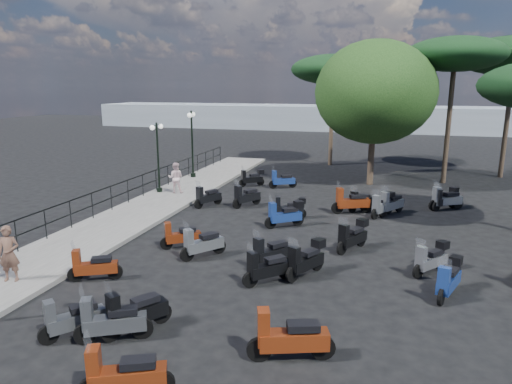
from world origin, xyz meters
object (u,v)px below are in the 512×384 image
(scooter_9, at_px, (289,208))
(scooter_13, at_px, (267,269))
(pedestrian_far, at_px, (176,178))
(scooter_7, at_px, (111,322))
(scooter_11, at_px, (282,180))
(scooter_21, at_px, (431,259))
(scooter_3, at_px, (181,236))
(scooter_15, at_px, (285,215))
(scooter_17, at_px, (360,202))
(lamp_post_1, at_px, (158,153))
(scooter_23, at_px, (391,204))
(scooter_1, at_px, (93,267))
(scooter_6, at_px, (135,313))
(scooter_16, at_px, (351,202))
(scooter_14, at_px, (306,260))
(broadleaf_tree, at_px, (375,92))
(scooter_20, at_px, (352,237))
(scooter_29, at_px, (445,199))
(scooter_4, at_px, (208,197))
(scooter_12, at_px, (124,376))
(scooter_5, at_px, (252,178))
(woman, at_px, (9,254))
(lamp_post_2, at_px, (192,140))
(scooter_28, at_px, (446,200))
(pine_2, at_px, (333,70))
(scooter_19, at_px, (289,338))
(scooter_0, at_px, (73,319))
(scooter_10, at_px, (246,197))
(scooter_2, at_px, (202,244))
(scooter_8, at_px, (271,253))
(scooter_22, at_px, (383,205))

(scooter_9, relative_size, scooter_13, 1.12)
(pedestrian_far, distance_m, scooter_9, 6.95)
(scooter_7, relative_size, scooter_11, 1.08)
(scooter_21, bearing_deg, scooter_3, 39.10)
(scooter_15, xyz_separation_m, scooter_17, (2.75, 3.34, -0.08))
(lamp_post_1, xyz_separation_m, scooter_15, (7.53, -3.64, -1.69))
(scooter_13, relative_size, scooter_23, 0.86)
(scooter_1, bearing_deg, scooter_6, -156.26)
(scooter_16, bearing_deg, pedestrian_far, 60.08)
(scooter_6, distance_m, scooter_14, 5.32)
(broadleaf_tree, bearing_deg, scooter_23, -79.30)
(scooter_16, relative_size, scooter_20, 1.15)
(scooter_16, bearing_deg, scooter_29, -89.54)
(scooter_13, bearing_deg, scooter_16, -56.85)
(scooter_4, relative_size, scooter_17, 1.16)
(scooter_12, bearing_deg, scooter_5, -15.66)
(scooter_1, relative_size, scooter_12, 0.89)
(scooter_3, bearing_deg, scooter_9, -66.72)
(broadleaf_tree, bearing_deg, woman, -118.46)
(lamp_post_2, height_order, scooter_23, lamp_post_2)
(lamp_post_2, relative_size, scooter_28, 2.53)
(scooter_1, xyz_separation_m, scooter_5, (0.73, 13.53, 0.03))
(scooter_11, height_order, scooter_17, scooter_11)
(pedestrian_far, xyz_separation_m, scooter_9, (6.50, -2.40, -0.49))
(scooter_16, distance_m, broadleaf_tree, 8.06)
(scooter_7, height_order, scooter_9, scooter_7)
(scooter_1, xyz_separation_m, pine_2, (4.05, 21.93, 6.18))
(scooter_6, distance_m, scooter_7, 0.58)
(scooter_13, distance_m, scooter_19, 3.79)
(scooter_15, xyz_separation_m, scooter_23, (4.08, 3.07, -0.02))
(woman, bearing_deg, scooter_0, -46.83)
(scooter_0, relative_size, scooter_10, 0.86)
(scooter_4, xyz_separation_m, scooter_15, (4.20, -2.09, 0.06))
(scooter_2, distance_m, broadleaf_tree, 14.97)
(scooter_8, bearing_deg, scooter_22, -77.91)
(scooter_9, distance_m, scooter_22, 4.08)
(scooter_11, relative_size, scooter_21, 1.11)
(scooter_9, distance_m, scooter_28, 7.36)
(scooter_8, bearing_deg, scooter_9, -46.50)
(scooter_14, height_order, scooter_20, scooter_14)
(pedestrian_far, relative_size, scooter_19, 0.88)
(scooter_10, distance_m, scooter_28, 9.15)
(pedestrian_far, bearing_deg, pine_2, -133.24)
(scooter_8, bearing_deg, pine_2, -50.76)
(scooter_8, xyz_separation_m, scooter_14, (1.17, -0.38, 0.05))
(pedestrian_far, distance_m, scooter_4, 2.92)
(scooter_11, relative_size, scooter_12, 0.90)
(scooter_7, relative_size, scooter_22, 1.04)
(scooter_15, relative_size, scooter_28, 0.91)
(scooter_13, bearing_deg, scooter_5, -26.54)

